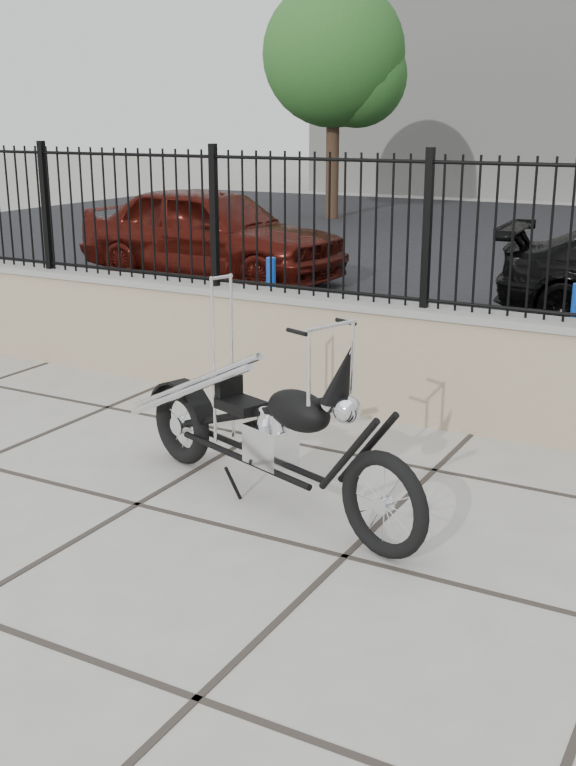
% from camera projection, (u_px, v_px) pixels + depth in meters
% --- Properties ---
extents(ground_plane, '(90.00, 90.00, 0.00)m').
position_uv_depth(ground_plane, '(137.00, 505.00, 5.85)').
color(ground_plane, '#99968E').
rests_on(ground_plane, ground).
extents(parking_lot, '(30.00, 30.00, 0.00)m').
position_uv_depth(parking_lot, '(564.00, 256.00, 16.34)').
color(parking_lot, black).
rests_on(parking_lot, ground).
extents(retaining_wall, '(14.00, 0.36, 0.96)m').
position_uv_depth(retaining_wall, '(313.00, 350.00, 7.81)').
color(retaining_wall, gray).
rests_on(retaining_wall, ground_plane).
extents(iron_fence, '(14.00, 0.08, 1.20)m').
position_uv_depth(iron_fence, '(314.00, 225.00, 7.50)').
color(iron_fence, black).
rests_on(iron_fence, retaining_wall).
extents(chopper_motorcycle, '(2.46, 1.22, 1.47)m').
position_uv_depth(chopper_motorcycle, '(265.00, 395.00, 5.68)').
color(chopper_motorcycle, black).
rests_on(chopper_motorcycle, ground_plane).
extents(car_red, '(4.37, 1.96, 1.46)m').
position_uv_depth(car_red, '(211.00, 233.00, 13.72)').
color(car_red, '#430E09').
rests_on(car_red, parking_lot).
extents(bollard_a, '(0.15, 0.15, 0.92)m').
position_uv_depth(bollard_a, '(271.00, 298.00, 10.19)').
color(bollard_a, '#0D29C3').
rests_on(bollard_a, ground_plane).
extents(bollard_b, '(0.15, 0.15, 0.97)m').
position_uv_depth(bollard_b, '(575.00, 335.00, 8.32)').
color(bollard_b, '#0A25A3').
rests_on(bollard_b, ground_plane).
extents(tree_left, '(3.41, 3.41, 5.75)m').
position_uv_depth(tree_left, '(334.00, 47.00, 21.27)').
color(tree_left, '#382619').
rests_on(tree_left, ground_plane).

